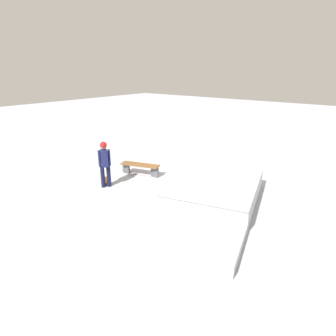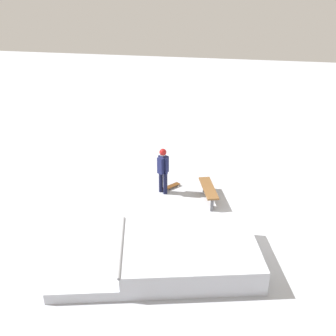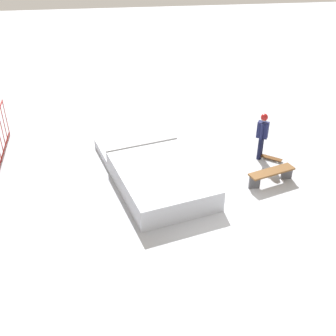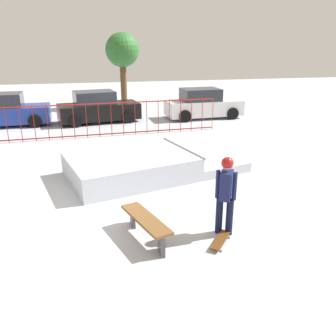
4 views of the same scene
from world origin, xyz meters
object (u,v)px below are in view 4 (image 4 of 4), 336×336
object	(u,v)px
skater	(226,190)
distant_tree	(122,52)
skate_ramp	(145,165)
park_bench	(146,223)
parked_car_black	(98,108)
parked_car_blue	(5,111)
skateboard	(221,240)
parked_car_white	(203,105)

from	to	relation	value
skater	distant_tree	bearing A→B (deg)	-146.99
skate_ramp	distant_tree	distance (m)	13.17
park_bench	distant_tree	xyz separation A→B (m)	(1.35, 16.49, 3.06)
park_bench	parked_car_black	xyz separation A→B (m)	(-0.49, 12.02, 0.37)
skater	parked_car_blue	size ratio (longest dim) A/B	0.41
skateboard	parked_car_blue	distance (m)	14.25
skateboard	parked_car_black	bearing A→B (deg)	-132.70
distant_tree	park_bench	bearing A→B (deg)	-94.69
skater	parked_car_blue	xyz separation A→B (m)	(-6.65, 12.33, -0.28)
skater	parked_car_white	bearing A→B (deg)	-164.27
park_bench	parked_car_blue	distance (m)	13.15
skater	skateboard	size ratio (longest dim) A/B	2.30
parked_car_black	distant_tree	bearing A→B (deg)	58.33
parked_car_blue	distant_tree	size ratio (longest dim) A/B	0.91
parked_car_black	parked_car_white	distance (m)	5.65
park_bench	distant_tree	distance (m)	16.83
skate_ramp	parked_car_white	world-z (taller)	parked_car_white
parked_car_black	parked_car_white	size ratio (longest dim) A/B	1.04
parked_car_black	skateboard	bearing A→B (deg)	-90.41
skateboard	distant_tree	world-z (taller)	distant_tree
skateboard	park_bench	distance (m)	1.57
skateboard	park_bench	size ratio (longest dim) A/B	0.46
skate_ramp	parked_car_black	world-z (taller)	parked_car_black
skate_ramp	park_bench	size ratio (longest dim) A/B	3.57
skater	park_bench	distance (m)	1.79
parked_car_blue	skateboard	bearing A→B (deg)	-65.40
skater	parked_car_black	xyz separation A→B (m)	(-2.15, 12.19, -0.28)
skater	skateboard	world-z (taller)	skater
skateboard	distant_tree	xyz separation A→B (m)	(-0.10, 17.02, 3.35)
parked_car_blue	parked_car_white	distance (m)	10.16
skate_ramp	distant_tree	bearing A→B (deg)	72.19
skateboard	distant_tree	size ratio (longest dim) A/B	0.16
skate_ramp	distant_tree	world-z (taller)	distant_tree
parked_car_blue	park_bench	bearing A→B (deg)	-69.99
skater	parked_car_black	distance (m)	12.39
skate_ramp	skateboard	world-z (taller)	skate_ramp
skate_ramp	park_bench	world-z (taller)	skate_ramp
parked_car_blue	parked_car_black	distance (m)	4.50
skater	parked_car_black	bearing A→B (deg)	-138.03
parked_car_black	parked_car_white	xyz separation A→B (m)	(5.65, -0.17, 0.00)
skater	distant_tree	distance (m)	16.84
skater	parked_car_white	size ratio (longest dim) A/B	0.41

